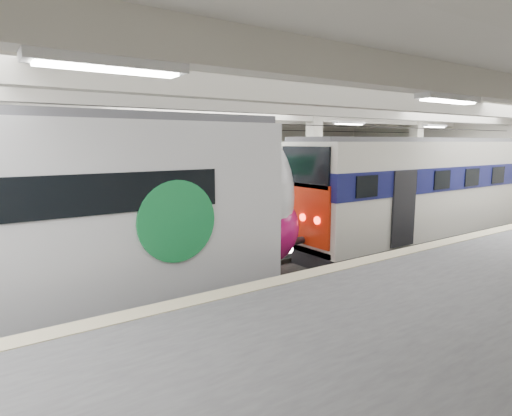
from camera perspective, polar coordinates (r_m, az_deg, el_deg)
station_hall at (r=11.46m, az=5.19°, el=4.15°), size 36.00×24.00×5.75m
modern_emu at (r=10.75m, az=-26.28°, el=-1.70°), size 15.24×3.14×4.85m
older_rer at (r=18.97m, az=21.35°, el=2.47°), size 13.08×2.89×4.33m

